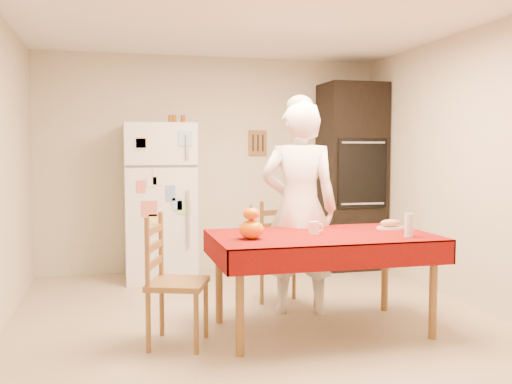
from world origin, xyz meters
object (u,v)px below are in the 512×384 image
object	(u,v)px
coffee_mug	(314,228)
bread_plate	(390,228)
refrigerator	(160,202)
chair_far	(285,250)
wine_glass	(409,225)
oven_cabinet	(351,176)
dining_table	(322,243)
seated_woman	(299,209)
pumpkin_lower	(251,229)
chair_left	(169,276)

from	to	relation	value
coffee_mug	bread_plate	size ratio (longest dim) A/B	0.42
refrigerator	coffee_mug	xyz separation A→B (m)	(1.01, -2.15, -0.04)
chair_far	wine_glass	world-z (taller)	chair_far
refrigerator	wine_glass	xyz separation A→B (m)	(1.66, -2.43, -0.00)
refrigerator	oven_cabinet	size ratio (longest dim) A/B	0.77
dining_table	coffee_mug	bearing A→B (deg)	171.37
chair_far	seated_woman	bearing A→B (deg)	-98.76
seated_woman	pumpkin_lower	size ratio (longest dim) A/B	9.79
refrigerator	dining_table	xyz separation A→B (m)	(1.07, -2.16, -0.16)
bread_plate	coffee_mug	bearing A→B (deg)	-169.96
refrigerator	chair_left	distance (m)	2.22
refrigerator	bread_plate	size ratio (longest dim) A/B	7.08
chair_left	pumpkin_lower	world-z (taller)	chair_left
dining_table	bread_plate	world-z (taller)	bread_plate
chair_left	pumpkin_lower	distance (m)	0.68
chair_left	bread_plate	size ratio (longest dim) A/B	3.96
pumpkin_lower	wine_glass	xyz separation A→B (m)	(1.18, -0.18, 0.02)
chair_left	coffee_mug	bearing A→B (deg)	-68.01
seated_woman	refrigerator	bearing A→B (deg)	-40.63
bread_plate	chair_far	bearing A→B (deg)	137.09
seated_woman	oven_cabinet	bearing A→B (deg)	-109.20
dining_table	wine_glass	xyz separation A→B (m)	(0.59, -0.28, 0.16)
dining_table	chair_left	size ratio (longest dim) A/B	1.79
refrigerator	pumpkin_lower	xyz separation A→B (m)	(0.49, -2.25, -0.02)
chair_far	dining_table	bearing A→B (deg)	-103.13
refrigerator	pumpkin_lower	bearing A→B (deg)	-77.84
seated_woman	chair_left	bearing A→B (deg)	41.58
wine_glass	coffee_mug	bearing A→B (deg)	156.26
chair_left	seated_woman	xyz separation A→B (m)	(1.17, 0.54, 0.40)
oven_cabinet	dining_table	bearing A→B (deg)	-118.72
pumpkin_lower	wine_glass	distance (m)	1.19
pumpkin_lower	seated_woman	bearing A→B (deg)	46.64
oven_cabinet	refrigerator	bearing A→B (deg)	-178.82
chair_far	bread_plate	world-z (taller)	chair_far
wine_glass	chair_far	bearing A→B (deg)	121.05
chair_far	coffee_mug	xyz separation A→B (m)	(-0.01, -0.79, 0.30)
oven_cabinet	pumpkin_lower	distance (m)	2.93
chair_left	bread_plate	xyz separation A→B (m)	(1.84, 0.17, 0.26)
dining_table	chair_left	bearing A→B (deg)	-178.36
wine_glass	pumpkin_lower	bearing A→B (deg)	171.23
oven_cabinet	bread_plate	bearing A→B (deg)	-104.95
pumpkin_lower	oven_cabinet	bearing A→B (deg)	52.03
bread_plate	refrigerator	bearing A→B (deg)	130.54
dining_table	bread_plate	size ratio (longest dim) A/B	7.08
coffee_mug	bread_plate	xyz separation A→B (m)	(0.72, 0.13, -0.04)
seated_woman	pumpkin_lower	distance (m)	0.84
chair_far	wine_glass	size ratio (longest dim) A/B	5.40
refrigerator	chair_far	size ratio (longest dim) A/B	1.79
chair_left	pumpkin_lower	size ratio (longest dim) A/B	5.10
coffee_mug	chair_left	bearing A→B (deg)	-177.79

